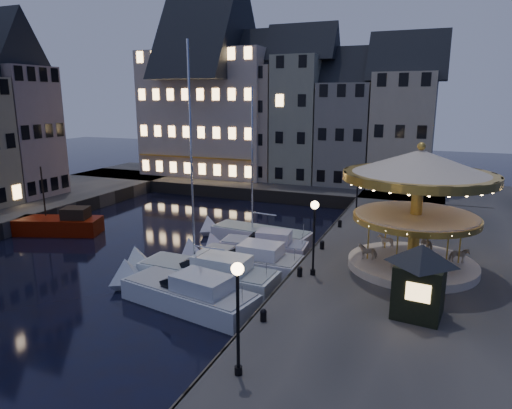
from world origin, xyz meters
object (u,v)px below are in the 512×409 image
at_px(streetlamp_b, 314,227).
at_px(red_fishing_boat, 61,225).
at_px(motorboat_d, 243,261).
at_px(carousel, 418,187).
at_px(streetlamp_a, 238,303).
at_px(bollard_d, 340,223).
at_px(motorboat_f, 254,235).
at_px(motorboat_b, 183,293).
at_px(motorboat_c, 201,273).
at_px(motorboat_e, 258,248).
at_px(streetlamp_c, 358,184).
at_px(bollard_c, 322,244).
at_px(bollard_a, 263,315).
at_px(ticket_kiosk, 421,268).
at_px(bollard_b, 300,271).

height_order(streetlamp_b, red_fishing_boat, red_fishing_boat).
distance_m(motorboat_d, carousel, 11.51).
bearing_deg(motorboat_d, carousel, 5.26).
xyz_separation_m(streetlamp_a, bollard_d, (-0.60, 20.00, -2.41)).
bearing_deg(motorboat_d, red_fishing_boat, 173.56).
bearing_deg(motorboat_d, motorboat_f, 105.23).
relative_size(bollard_d, motorboat_b, 0.07).
height_order(motorboat_c, motorboat_e, motorboat_c).
xyz_separation_m(bollard_d, motorboat_e, (-4.63, -5.01, -0.96)).
distance_m(bollard_d, motorboat_d, 9.11).
distance_m(streetlamp_b, red_fishing_boat, 22.75).
bearing_deg(motorboat_b, motorboat_e, 84.07).
xyz_separation_m(red_fishing_boat, carousel, (27.13, -0.99, 5.34)).
xyz_separation_m(streetlamp_c, bollard_c, (-0.60, -9.00, -2.41)).
distance_m(streetlamp_a, streetlamp_c, 23.50).
xyz_separation_m(motorboat_d, red_fishing_boat, (-17.01, 1.92, 0.04)).
height_order(bollard_a, motorboat_c, motorboat_c).
distance_m(bollard_c, ticket_kiosk, 9.84).
bearing_deg(bollard_a, streetlamp_a, -81.47).
relative_size(motorboat_c, motorboat_e, 1.79).
bearing_deg(bollard_a, carousel, 58.36).
distance_m(streetlamp_b, carousel, 6.21).
relative_size(streetlamp_a, bollard_a, 7.32).
relative_size(motorboat_e, ticket_kiosk, 1.86).
relative_size(streetlamp_c, bollard_a, 7.32).
xyz_separation_m(bollard_a, motorboat_b, (-5.52, 2.43, -0.96)).
xyz_separation_m(motorboat_b, red_fishing_boat, (-16.02, 7.64, 0.04)).
relative_size(bollard_b, carousel, 0.07).
height_order(streetlamp_a, motorboat_f, motorboat_f).
bearing_deg(carousel, streetlamp_a, -110.90).
bearing_deg(motorboat_e, bollard_c, -6.06).
xyz_separation_m(bollard_b, bollard_d, (0.00, 10.50, 0.00)).
relative_size(bollard_c, motorboat_b, 0.07).
distance_m(bollard_a, bollard_d, 16.00).
distance_m(motorboat_e, ticket_kiosk, 13.70).
relative_size(bollard_c, ticket_kiosk, 0.15).
height_order(motorboat_b, red_fishing_boat, red_fishing_boat).
height_order(streetlamp_a, motorboat_d, streetlamp_a).
distance_m(bollard_b, ticket_kiosk, 6.92).
bearing_deg(motorboat_b, ticket_kiosk, 3.24).
relative_size(streetlamp_b, ticket_kiosk, 1.10).
bearing_deg(bollard_b, red_fishing_boat, 168.02).
bearing_deg(bollard_d, carousel, -51.02).
relative_size(streetlamp_a, carousel, 0.51).
bearing_deg(bollard_b, bollard_c, 90.00).
distance_m(streetlamp_b, ticket_kiosk, 6.31).
height_order(streetlamp_c, bollard_a, streetlamp_c).
height_order(bollard_a, red_fishing_boat, red_fishing_boat).
relative_size(streetlamp_a, streetlamp_c, 1.00).
xyz_separation_m(motorboat_f, carousel, (11.70, -4.84, 5.50)).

